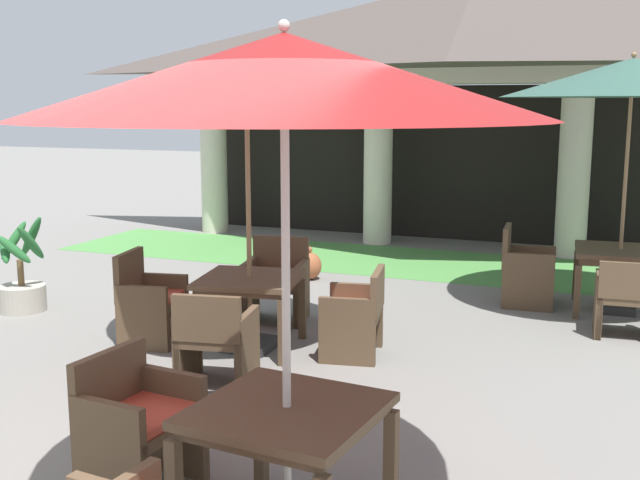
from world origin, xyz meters
TOP-DOWN VIEW (x-y plane):
  - background_pavilion at (0.00, 9.43)m, footprint 10.45×2.94m
  - lawn_strip at (0.00, 7.98)m, footprint 12.25×2.22m
  - patio_table_mid_left at (-0.94, 3.48)m, footprint 1.05×1.05m
  - patio_umbrella_mid_left at (-0.94, 3.48)m, footprint 2.46×2.46m
  - patio_chair_mid_left_north at (-1.13, 4.48)m, footprint 0.73×0.66m
  - patio_chair_mid_left_east at (0.05, 3.67)m, footprint 0.63×0.72m
  - patio_chair_mid_left_south at (-0.76, 2.49)m, footprint 0.67×0.64m
  - patio_chair_mid_left_west at (-1.94, 3.29)m, footprint 0.62×0.68m
  - patio_table_mid_right at (0.70, 0.67)m, footprint 1.00×1.00m
  - patio_umbrella_mid_right at (0.70, 0.67)m, footprint 2.66×2.66m
  - patio_chair_mid_right_west at (-0.32, 0.77)m, footprint 0.58×0.68m
  - patio_table_far_back at (2.28, 6.20)m, footprint 1.02×1.02m
  - patio_umbrella_far_back at (2.28, 6.20)m, footprint 2.78×2.78m
  - patio_chair_far_back_west at (1.27, 6.12)m, footprint 0.62×0.62m
  - patio_chair_far_back_south at (2.35, 5.20)m, footprint 0.59×0.53m
  - potted_palm_left_edge at (-3.94, 3.75)m, footprint 0.54×0.54m
  - terracotta_urn at (-1.55, 6.41)m, footprint 0.33×0.33m

SIDE VIEW (x-z plane):
  - lawn_strip at x=0.00m, z-range 0.00..0.01m
  - terracotta_urn at x=-1.55m, z-range -0.04..0.41m
  - potted_palm_left_edge at x=-3.94m, z-range -0.25..0.84m
  - patio_chair_far_back_south at x=2.35m, z-range -0.01..0.79m
  - patio_chair_mid_left_east at x=0.05m, z-range -0.02..0.80m
  - patio_chair_mid_left_south at x=-0.76m, z-range -0.02..0.80m
  - patio_chair_mid_left_west at x=-1.94m, z-range -0.04..0.86m
  - patio_chair_mid_left_north at x=-1.13m, z-range -0.03..0.85m
  - patio_chair_far_back_west at x=1.27m, z-range -0.05..0.87m
  - patio_chair_mid_right_west at x=-0.32m, z-range 0.00..0.85m
  - patio_table_mid_left at x=-0.94m, z-range 0.26..0.96m
  - patio_table_far_back at x=2.28m, z-range 0.26..0.98m
  - patio_table_mid_right at x=0.70m, z-range 0.27..0.99m
  - patio_umbrella_mid_right at x=0.70m, z-range 1.06..3.77m
  - patio_umbrella_mid_left at x=-0.94m, z-range 1.13..3.96m
  - patio_umbrella_far_back at x=2.28m, z-range 1.14..3.99m
  - background_pavilion at x=0.00m, z-range 1.11..5.31m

